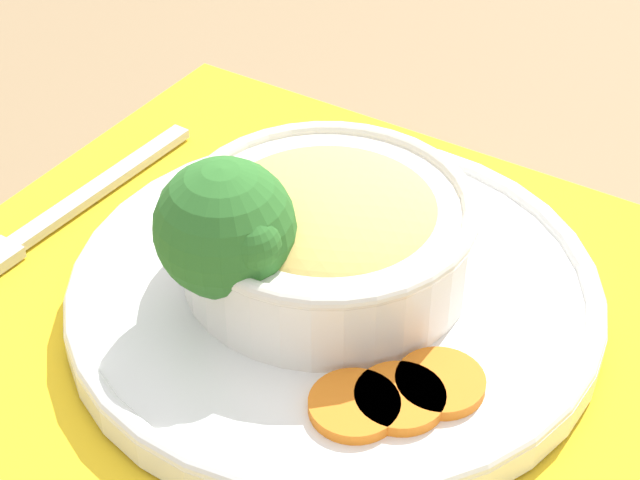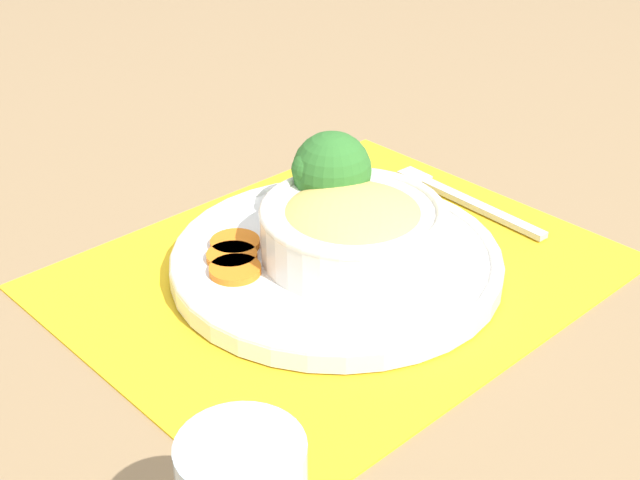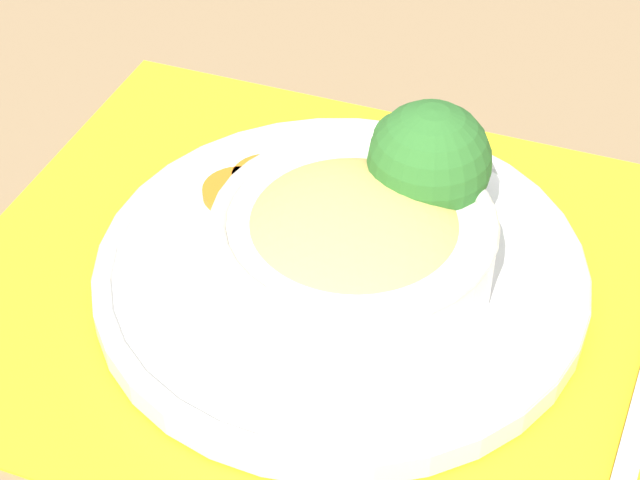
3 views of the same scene
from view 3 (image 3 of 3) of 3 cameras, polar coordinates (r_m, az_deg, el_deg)
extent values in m
plane|color=#8C704C|center=(0.64, 1.10, -2.62)|extent=(4.00, 4.00, 0.00)
cube|color=yellow|center=(0.63, 1.10, -2.49)|extent=(0.47, 0.39, 0.00)
cylinder|color=white|center=(0.63, 1.11, -1.84)|extent=(0.29, 0.29, 0.02)
torus|color=white|center=(0.62, 1.12, -1.30)|extent=(0.29, 0.29, 0.01)
cylinder|color=silver|center=(0.60, 1.78, -0.56)|extent=(0.16, 0.16, 0.04)
torus|color=silver|center=(0.58, 1.83, 1.01)|extent=(0.16, 0.16, 0.01)
ellipsoid|color=#E0B75B|center=(0.59, 1.80, 0.22)|extent=(0.13, 0.13, 0.05)
cylinder|color=#84AD5B|center=(0.64, 5.61, 1.32)|extent=(0.02, 0.02, 0.03)
sphere|color=#2D6B28|center=(0.61, 5.85, 4.17)|extent=(0.07, 0.07, 0.07)
sphere|color=#2D6B28|center=(0.62, 4.28, 5.37)|extent=(0.03, 0.03, 0.03)
sphere|color=#2D6B28|center=(0.60, 7.39, 3.73)|extent=(0.03, 0.03, 0.03)
cylinder|color=orange|center=(0.69, -1.16, 3.79)|extent=(0.04, 0.04, 0.01)
cylinder|color=orange|center=(0.68, -2.89, 3.32)|extent=(0.04, 0.04, 0.01)
cylinder|color=orange|center=(0.67, -4.43, 2.60)|extent=(0.04, 0.04, 0.01)
camera|label=1|loc=(0.89, -5.55, 38.33)|focal=60.00mm
camera|label=2|loc=(0.61, -75.77, 9.35)|focal=50.00mm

